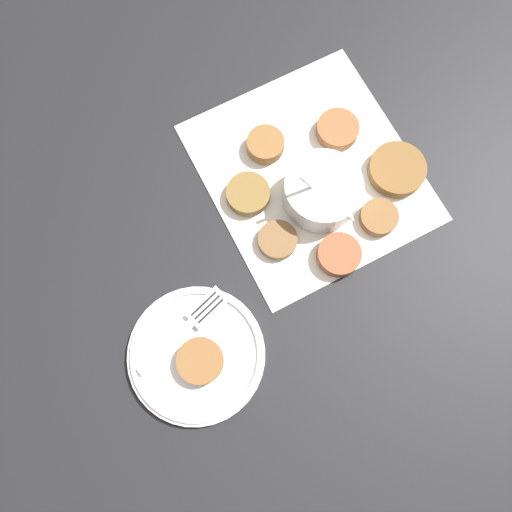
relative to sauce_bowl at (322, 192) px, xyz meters
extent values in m
plane|color=black|center=(-0.03, 0.01, -0.03)|extent=(4.00, 4.00, 0.00)
cube|color=silver|center=(-0.04, 0.02, -0.02)|extent=(0.38, 0.36, 0.00)
cylinder|color=silver|center=(0.00, 0.00, 0.00)|extent=(0.11, 0.11, 0.05)
cylinder|color=gold|center=(0.00, 0.00, -0.01)|extent=(0.09, 0.09, 0.03)
cone|color=silver|center=(0.05, 0.00, 0.02)|extent=(0.03, 0.02, 0.02)
cylinder|color=silver|center=(-0.01, -0.02, 0.03)|extent=(0.03, 0.04, 0.09)
cylinder|color=brown|center=(-0.12, -0.01, -0.01)|extent=(0.06, 0.06, 0.02)
cylinder|color=brown|center=(0.04, 0.12, -0.01)|extent=(0.09, 0.09, 0.02)
cylinder|color=brown|center=(-0.07, -0.08, -0.01)|extent=(0.07, 0.07, 0.02)
cylinder|color=brown|center=(-0.07, 0.09, -0.01)|extent=(0.07, 0.07, 0.02)
cylinder|color=brown|center=(0.08, 0.04, -0.01)|extent=(0.06, 0.06, 0.02)
cylinder|color=brown|center=(0.09, -0.04, -0.01)|extent=(0.06, 0.06, 0.02)
cylinder|color=brown|center=(0.01, -0.09, -0.02)|extent=(0.06, 0.06, 0.01)
cylinder|color=silver|center=(0.07, -0.28, -0.02)|extent=(0.19, 0.19, 0.01)
torus|color=silver|center=(0.07, -0.28, -0.01)|extent=(0.18, 0.18, 0.01)
cylinder|color=brown|center=(0.08, -0.28, 0.00)|extent=(0.06, 0.06, 0.01)
cube|color=silver|center=(0.04, -0.31, -0.01)|extent=(0.02, 0.10, 0.00)
cube|color=silver|center=(0.03, -0.23, -0.01)|extent=(0.03, 0.06, 0.00)
cube|color=black|center=(0.04, -0.23, 0.00)|extent=(0.01, 0.05, 0.00)
cube|color=black|center=(0.03, -0.23, 0.00)|extent=(0.01, 0.05, 0.00)
cube|color=black|center=(0.02, -0.23, 0.00)|extent=(0.01, 0.05, 0.00)
camera|label=1|loc=(0.15, -0.24, 0.68)|focal=35.00mm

